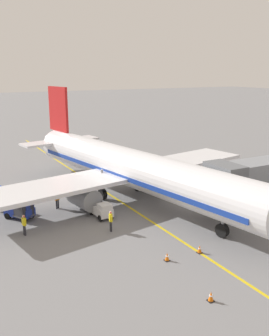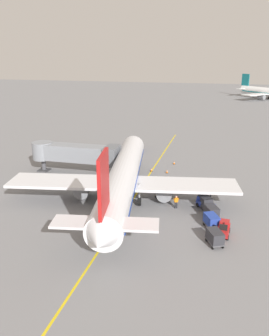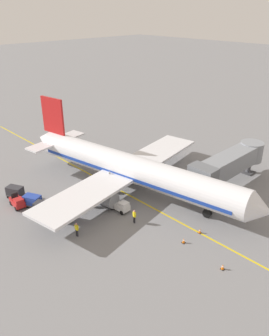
# 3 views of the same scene
# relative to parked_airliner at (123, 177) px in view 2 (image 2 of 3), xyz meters

# --- Properties ---
(ground_plane) EXTENTS (400.00, 400.00, 0.00)m
(ground_plane) POSITION_rel_parked_airliner_xyz_m (1.26, 1.40, -3.19)
(ground_plane) COLOR slate
(gate_lead_in_line) EXTENTS (0.24, 80.00, 0.01)m
(gate_lead_in_line) POSITION_rel_parked_airliner_xyz_m (1.26, 1.40, -3.18)
(gate_lead_in_line) COLOR gold
(gate_lead_in_line) RESTS_ON ground
(parked_airliner) EXTENTS (30.45, 37.24, 10.63)m
(parked_airliner) POSITION_rel_parked_airliner_xyz_m (0.00, 0.00, 0.00)
(parked_airliner) COLOR silver
(parked_airliner) RESTS_ON ground
(jet_bridge) EXTENTS (14.78, 3.50, 4.98)m
(jet_bridge) POSITION_rel_parked_airliner_xyz_m (-10.68, 8.60, 0.27)
(jet_bridge) COLOR gray
(jet_bridge) RESTS_ON ground
(pushback_tractor) EXTENTS (2.87, 4.69, 2.40)m
(pushback_tractor) POSITION_rel_parked_airliner_xyz_m (-5.06, 25.17, -2.09)
(pushback_tractor) COLOR #1E339E
(pushback_tractor) RESTS_ON ground
(baggage_tug_lead) EXTENTS (1.48, 2.60, 1.62)m
(baggage_tug_lead) POSITION_rel_parked_airliner_xyz_m (13.30, -6.61, -2.47)
(baggage_tug_lead) COLOR #B21E1E
(baggage_tug_lead) RESTS_ON ground
(baggage_tug_trailing) EXTENTS (1.43, 2.57, 1.62)m
(baggage_tug_trailing) POSITION_rel_parked_airliner_xyz_m (4.59, 3.04, -2.47)
(baggage_tug_trailing) COLOR silver
(baggage_tug_trailing) RESTS_ON ground
(baggage_tug_spare) EXTENTS (2.52, 2.69, 1.62)m
(baggage_tug_spare) POSITION_rel_parked_airliner_xyz_m (10.91, -0.14, -2.47)
(baggage_tug_spare) COLOR #1E339E
(baggage_tug_spare) RESTS_ON ground
(baggage_cart_front) EXTENTS (2.13, 2.91, 1.58)m
(baggage_cart_front) POSITION_rel_parked_airliner_xyz_m (10.91, -0.08, -2.24)
(baggage_cart_front) COLOR #4C4C51
(baggage_cart_front) RESTS_ON ground
(baggage_cart_second_in_train) EXTENTS (2.13, 2.91, 1.58)m
(baggage_cart_second_in_train) POSITION_rel_parked_airliner_xyz_m (11.81, -2.87, -2.24)
(baggage_cart_second_in_train) COLOR #4C4C51
(baggage_cart_second_in_train) RESTS_ON ground
(baggage_cart_third_in_train) EXTENTS (2.13, 2.91, 1.58)m
(baggage_cart_third_in_train) POSITION_rel_parked_airliner_xyz_m (11.93, -5.30, -2.24)
(baggage_cart_third_in_train) COLOR #4C4C51
(baggage_cart_third_in_train) RESTS_ON ground
(baggage_cart_tail_end) EXTENTS (2.13, 2.91, 1.58)m
(baggage_cart_tail_end) POSITION_rel_parked_airliner_xyz_m (12.44, -8.96, -2.24)
(baggage_cart_tail_end) COLOR #4C4C51
(baggage_cart_tail_end) RESTS_ON ground
(ground_crew_wing_walker) EXTENTS (0.32, 0.72, 1.69)m
(ground_crew_wing_walker) POSITION_rel_parked_airliner_xyz_m (5.15, 6.10, -2.23)
(ground_crew_wing_walker) COLOR #232328
(ground_crew_wing_walker) RESTS_ON ground
(ground_crew_loader) EXTENTS (0.71, 0.36, 1.69)m
(ground_crew_loader) POSITION_rel_parked_airliner_xyz_m (7.31, -0.99, -2.23)
(ground_crew_loader) COLOR #232328
(ground_crew_loader) RESTS_ON ground
(ground_crew_marshaller) EXTENTS (0.28, 0.73, 1.69)m
(ground_crew_marshaller) POSITION_rel_parked_airliner_xyz_m (11.44, 3.55, -2.23)
(ground_crew_marshaller) COLOR #232328
(ground_crew_marshaller) RESTS_ON ground
(safety_cone_nose_left) EXTENTS (0.36, 0.36, 0.59)m
(safety_cone_nose_left) POSITION_rel_parked_airliner_xyz_m (4.39, 17.56, -2.90)
(safety_cone_nose_left) COLOR black
(safety_cone_nose_left) RESTS_ON ground
(safety_cone_nose_right) EXTENTS (0.36, 0.36, 0.59)m
(safety_cone_nose_right) POSITION_rel_parked_airliner_xyz_m (1.27, 12.61, -2.90)
(safety_cone_nose_right) COLOR black
(safety_cone_nose_right) RESTS_ON ground
(safety_cone_wing_tip) EXTENTS (0.36, 0.36, 0.59)m
(safety_cone_wing_tip) POSITION_rel_parked_airliner_xyz_m (3.93, 12.44, -2.90)
(safety_cone_wing_tip) COLOR black
(safety_cone_wing_tip) RESTS_ON ground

